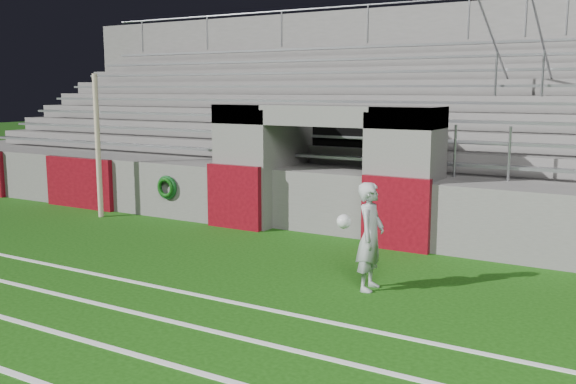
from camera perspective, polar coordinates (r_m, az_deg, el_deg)
The scene contains 5 objects.
ground at distance 10.34m, azimuth -6.11°, elevation -7.31°, with size 90.00×90.00×0.00m, color #14430B.
field_post at distance 15.24m, azimuth -16.54°, elevation 3.91°, with size 0.12×0.12×3.26m, color beige.
stadium_structure at distance 17.03m, azimuth 10.10°, elevation 4.19°, with size 26.00×8.48×5.42m.
goalkeeper_with_ball at distance 9.42m, azimuth 7.28°, elevation -3.92°, with size 0.66×0.61×1.59m.
hose_coil at distance 14.67m, azimuth -10.76°, elevation 0.40°, with size 0.55×0.14×0.55m.
Camera 1 is at (5.97, -7.92, 2.91)m, focal length 40.00 mm.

